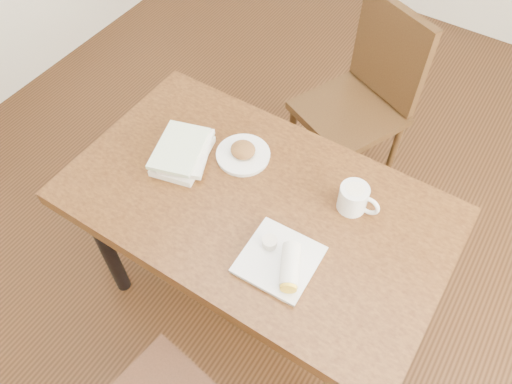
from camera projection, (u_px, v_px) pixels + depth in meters
The scene contains 7 objects.
ground at pixel (256, 297), 2.28m from camera, with size 4.00×5.00×0.01m, color #472814.
table at pixel (256, 215), 1.74m from camera, with size 1.29×0.76×0.75m.
chair_far at pixel (365, 94), 2.28m from camera, with size 0.55×0.55×0.95m.
plate_scone at pixel (243, 153), 1.78m from camera, with size 0.19×0.19×0.06m.
coffee_mug at pixel (354, 198), 1.62m from camera, with size 0.14×0.10×0.10m.
plate_burrito at pixel (282, 262), 1.51m from camera, with size 0.23×0.23×0.08m.
book_stack at pixel (183, 152), 1.76m from camera, with size 0.24×0.28×0.06m.
Camera 1 is at (0.53, -0.82, 2.11)m, focal length 35.00 mm.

